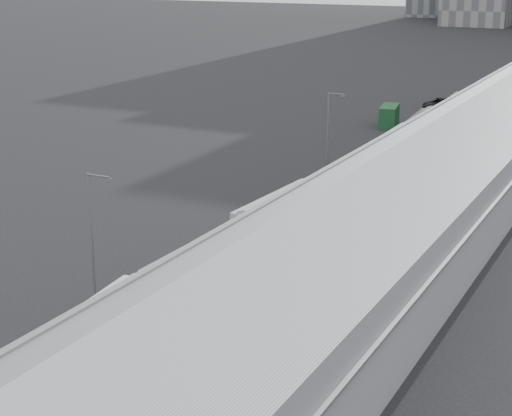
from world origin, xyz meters
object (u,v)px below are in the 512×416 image
Objects in this scene: bus_7 at (421,132)px; street_lamp_far at (330,123)px; bus_4 at (281,217)px; bus_9 at (479,97)px; bus_10 at (496,88)px; shipping_container at (389,116)px; bus_2 at (92,340)px; bus_5 at (346,186)px; bus_8 at (456,111)px; bus_6 at (397,149)px; bus_3 at (206,270)px; street_lamp_near at (93,227)px; suv at (438,104)px.

street_lamp_far reaches higher than bus_7.
bus_4 is 71.83m from bus_9.
bus_9 is 11.88m from bus_10.
shipping_container is (-0.88, 24.67, -3.33)m from street_lamp_far.
bus_2 is 1.01× the size of bus_5.
bus_8 is 10.39m from shipping_container.
bus_6 is at bearing 30.26° from street_lamp_far.
bus_6 reaches higher than shipping_container.
bus_10 is at bearing 91.06° from bus_3.
bus_10 is at bearing 82.92° from street_lamp_far.
bus_6 reaches higher than bus_3.
street_lamp_far reaches higher than bus_9.
street_lamp_far reaches higher than bus_8.
street_lamp_near is (-5.68, -18.36, 3.59)m from bus_4.
bus_2 reaches higher than shipping_container.
street_lamp_near reaches higher than bus_9.
bus_2 is 12.83m from bus_3.
street_lamp_far is (-6.83, -45.75, 3.09)m from bus_9.
bus_5 is 59.30m from bus_9.
bus_4 is at bearing -93.85° from bus_8.
bus_10 is at bearing 83.93° from bus_9.
bus_10 is (0.38, 25.92, -0.11)m from bus_8.
bus_10 is (0.32, 53.64, -0.13)m from bus_6.
bus_3 is 1.06× the size of bus_5.
bus_3 is at bearing -84.04° from bus_4.
suv is at bearing 88.04° from street_lamp_far.
bus_5 is 28.47m from bus_7.
bus_7 is at bearing 89.78° from bus_6.
bus_10 is 2.11× the size of shipping_container.
bus_5 is 39.06m from shipping_container.
shipping_container is 0.99× the size of suv.
bus_10 is 33.92m from shipping_container.
suv is (-5.72, -15.84, -0.67)m from bus_10.
bus_8 is at bearing 86.96° from bus_5.
street_lamp_far is 41.99m from suv.
bus_7 is 59.76m from street_lamp_near.
bus_6 is at bearing 82.46° from street_lamp_near.
street_lamp_far is (-6.56, -14.91, 3.15)m from bus_7.
bus_4 is 51.22m from shipping_container.
bus_3 reaches higher than bus_4.
suv is (1.43, 41.78, -3.97)m from street_lamp_far.
bus_3 is 14.01m from bus_4.
bus_7 reaches higher than bus_4.
bus_4 is at bearing -95.70° from bus_7.
bus_5 reaches higher than shipping_container.
bus_2 is 2.12× the size of shipping_container.
bus_4 is 2.19× the size of suv.
bus_2 is 0.93× the size of bus_6.
bus_7 is at bearing 87.73° from bus_5.
suv is at bearing -148.21° from bus_9.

